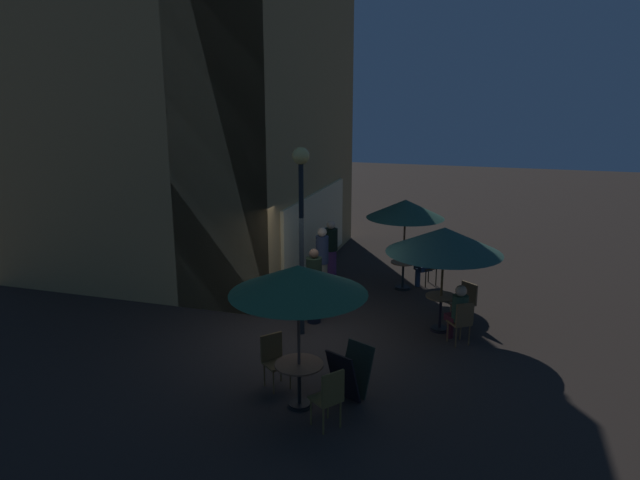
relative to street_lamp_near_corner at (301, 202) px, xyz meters
The scene contains 20 objects.
ground_plane 2.83m from the street_lamp_near_corner, 142.29° to the right, with size 60.00×60.00×0.00m, color #2C241F.
cafe_building 5.15m from the street_lamp_near_corner, 48.40° to the left, with size 7.62×7.87×9.91m.
street_lamp_near_corner is the anchor object (origin of this frame).
menu_sandwich_board 3.64m from the street_lamp_near_corner, 144.64° to the right, with size 0.81×0.77×0.87m.
cafe_table_0 3.67m from the street_lamp_near_corner, 162.30° to the right, with size 0.78×0.78×0.75m.
cafe_table_1 3.72m from the street_lamp_near_corner, 69.69° to the right, with size 0.65×0.65×0.78m.
cafe_table_2 4.45m from the street_lamp_near_corner, 24.54° to the right, with size 0.64×0.64×0.73m.
patio_umbrella_0 2.97m from the street_lamp_near_corner, 162.30° to the right, with size 2.16×2.16×2.39m.
patio_umbrella_1 3.05m from the street_lamp_near_corner, 69.69° to the right, with size 2.40×2.40×2.26m.
patio_umbrella_2 3.86m from the street_lamp_near_corner, 24.54° to the right, with size 1.96×1.96×2.34m.
cafe_chair_0 3.20m from the street_lamp_near_corner, behind, with size 0.58×0.58×0.93m.
cafe_chair_1 4.24m from the street_lamp_near_corner, 154.86° to the right, with size 0.56×0.56×0.97m.
cafe_chair_2 3.97m from the street_lamp_near_corner, 83.26° to the right, with size 0.54×0.54×0.92m.
cafe_chair_3 4.29m from the street_lamp_near_corner, 63.28° to the right, with size 0.60×0.60×0.90m.
cafe_chair_4 5.12m from the street_lamp_near_corner, 28.68° to the right, with size 0.59×0.59×0.94m.
patron_seated_0 3.82m from the street_lamp_near_corner, 81.03° to the right, with size 0.51×0.48×1.24m.
patron_seated_1 4.93m from the street_lamp_near_corner, 28.10° to the right, with size 0.52×0.53×1.28m.
patron_standing_2 2.73m from the street_lamp_near_corner, ahead, with size 0.31×0.31×1.84m.
patron_standing_3 2.08m from the street_lamp_near_corner, ahead, with size 0.35×0.35×1.68m.
patron_standing_4 4.07m from the street_lamp_near_corner, ahead, with size 0.36×0.36×1.66m.
Camera 1 is at (-10.48, -3.47, 4.96)m, focal length 32.40 mm.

